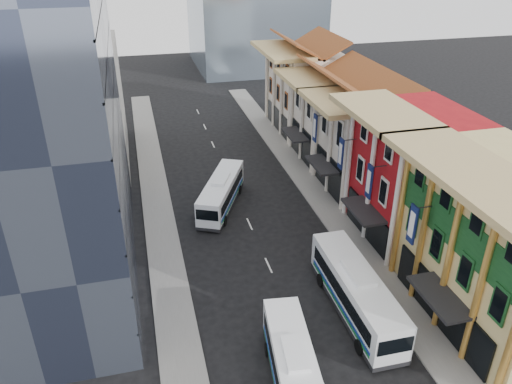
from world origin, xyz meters
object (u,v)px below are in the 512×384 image
object	(u,v)px
bus_left_near	(294,371)
bus_left_far	(221,192)
office_tower	(27,96)
bus_right	(356,292)
shophouse_tan	(503,249)

from	to	relation	value
bus_left_near	bus_left_far	distance (m)	24.12
office_tower	bus_right	size ratio (longest dim) A/B	2.51
shophouse_tan	bus_left_far	size ratio (longest dim) A/B	1.32
bus_left_near	bus_left_far	bearing A→B (deg)	97.14
bus_left_far	office_tower	bearing A→B (deg)	-129.80
office_tower	bus_left_far	distance (m)	21.25
shophouse_tan	bus_left_near	bearing A→B (deg)	-169.14
shophouse_tan	bus_right	bearing A→B (deg)	163.54
office_tower	bus_left_far	bearing A→B (deg)	25.19
bus_left_far	bus_right	bearing A→B (deg)	-44.94
office_tower	bus_left_near	world-z (taller)	office_tower
office_tower	bus_right	xyz separation A→B (m)	(21.68, -11.25, -13.08)
shophouse_tan	bus_left_near	distance (m)	16.85
shophouse_tan	bus_left_near	xyz separation A→B (m)	(-16.00, -3.07, -4.30)
office_tower	bus_left_near	size ratio (longest dim) A/B	2.83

